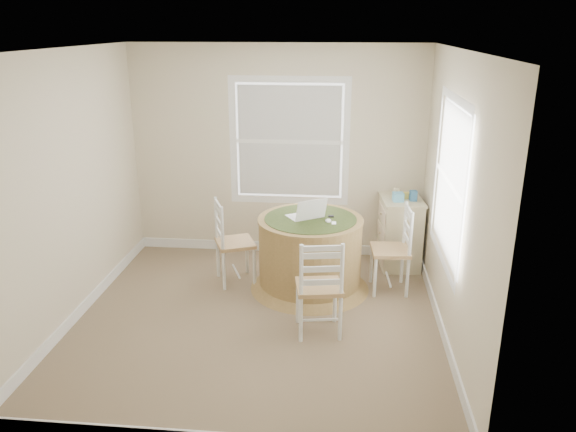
# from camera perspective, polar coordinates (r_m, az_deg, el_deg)

# --- Properties ---
(room) EXTENTS (3.64, 3.64, 2.64)m
(room) POSITION_cam_1_polar(r_m,az_deg,el_deg) (5.34, -1.35, 2.56)
(room) COLOR #826F52
(room) RESTS_ON ground
(round_table) EXTENTS (1.32, 1.32, 0.82)m
(round_table) POSITION_cam_1_polar(r_m,az_deg,el_deg) (6.17, 2.25, -3.53)
(round_table) COLOR #9C7945
(round_table) RESTS_ON ground
(chair_left) EXTENTS (0.53, 0.54, 0.95)m
(chair_left) POSITION_cam_1_polar(r_m,az_deg,el_deg) (6.34, -5.38, -2.69)
(chair_left) COLOR white
(chair_left) RESTS_ON ground
(chair_near) EXTENTS (0.48, 0.46, 0.95)m
(chair_near) POSITION_cam_1_polar(r_m,az_deg,el_deg) (5.30, 3.16, -7.15)
(chair_near) COLOR white
(chair_near) RESTS_ON ground
(chair_right) EXTENTS (0.43, 0.44, 0.95)m
(chair_right) POSITION_cam_1_polar(r_m,az_deg,el_deg) (6.21, 10.35, -3.40)
(chair_right) COLOR white
(chair_right) RESTS_ON ground
(laptop) EXTENTS (0.47, 0.46, 0.25)m
(laptop) POSITION_cam_1_polar(r_m,az_deg,el_deg) (6.05, 1.87, 0.13)
(laptop) COLOR white
(laptop) RESTS_ON round_table
(mouse) EXTENTS (0.07, 0.11, 0.04)m
(mouse) POSITION_cam_1_polar(r_m,az_deg,el_deg) (5.95, 4.11, -0.49)
(mouse) COLOR white
(mouse) RESTS_ON round_table
(phone) EXTENTS (0.05, 0.09, 0.02)m
(phone) POSITION_cam_1_polar(r_m,az_deg,el_deg) (5.90, 4.68, -0.77)
(phone) COLOR #B7BABF
(phone) RESTS_ON round_table
(keys) EXTENTS (0.06, 0.05, 0.02)m
(keys) POSITION_cam_1_polar(r_m,az_deg,el_deg) (6.10, 4.39, -0.07)
(keys) COLOR black
(keys) RESTS_ON round_table
(corner_chest) EXTENTS (0.54, 0.68, 0.85)m
(corner_chest) POSITION_cam_1_polar(r_m,az_deg,el_deg) (6.89, 11.25, -1.62)
(corner_chest) COLOR beige
(corner_chest) RESTS_ON ground
(tissue_box) EXTENTS (0.13, 0.13, 0.10)m
(tissue_box) POSITION_cam_1_polar(r_m,az_deg,el_deg) (6.63, 11.09, 1.89)
(tissue_box) COLOR #62B7E1
(tissue_box) RESTS_ON corner_chest
(box_yellow) EXTENTS (0.16, 0.11, 0.06)m
(box_yellow) POSITION_cam_1_polar(r_m,az_deg,el_deg) (6.80, 12.11, 2.08)
(box_yellow) COLOR gold
(box_yellow) RESTS_ON corner_chest
(box_blue) EXTENTS (0.09, 0.09, 0.12)m
(box_blue) POSITION_cam_1_polar(r_m,az_deg,el_deg) (6.68, 12.72, 2.00)
(box_blue) COLOR teal
(box_blue) RESTS_ON corner_chest
(cup_cream) EXTENTS (0.07, 0.07, 0.09)m
(cup_cream) POSITION_cam_1_polar(r_m,az_deg,el_deg) (6.86, 10.90, 2.44)
(cup_cream) COLOR beige
(cup_cream) RESTS_ON corner_chest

